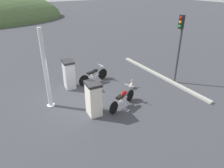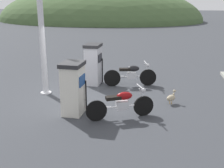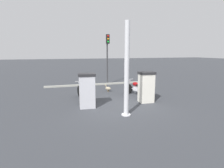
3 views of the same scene
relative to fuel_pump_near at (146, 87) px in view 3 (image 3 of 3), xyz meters
name	(u,v)px [view 3 (image 3 of 3)]	position (x,y,z in m)	size (l,w,h in m)	color
ground_plane	(119,105)	(-0.17, 1.57, -0.83)	(120.00, 120.00, 0.00)	#383A3F
fuel_pump_near	(146,87)	(0.00, 0.00, 0.00)	(0.72, 0.85, 1.63)	silver
fuel_pump_far	(87,90)	(0.00, 3.15, 0.01)	(0.70, 0.84, 1.66)	silver
motorcycle_near_pump	(137,88)	(1.49, -0.16, -0.36)	(1.94, 0.95, 0.95)	black
motorcycle_far_pump	(84,91)	(1.54, 3.09, -0.35)	(2.09, 0.65, 0.97)	black
wandering_duck	(108,88)	(3.03, 1.23, -0.60)	(0.40, 0.41, 0.47)	tan
roadside_traffic_light	(107,51)	(5.68, 0.49, 1.89)	(0.38, 0.26, 4.00)	#38383A
canopy_support_pole	(127,72)	(-1.55, 1.75, 1.03)	(0.40, 0.40, 3.87)	silver
road_edge_kerb	(95,84)	(5.58, 1.57, -0.77)	(0.37, 7.77, 0.12)	#9E9E93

